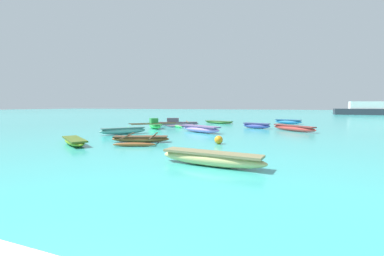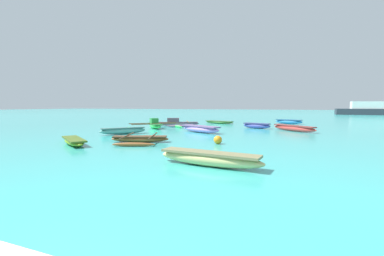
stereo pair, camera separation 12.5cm
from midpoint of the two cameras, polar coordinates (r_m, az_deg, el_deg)
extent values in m
ellipsoid|color=#A57590|center=(25.20, -3.26, 0.96)|extent=(3.91, 2.28, 0.36)
cube|color=#674D5C|center=(25.19, -3.26, 1.27)|extent=(3.60, 2.11, 0.08)
cube|color=#674D5C|center=(25.16, -4.43, 1.80)|extent=(1.23, 0.91, 0.39)
cylinder|color=brown|center=(25.23, -1.17, 1.42)|extent=(1.58, 3.12, 0.07)
cylinder|color=brown|center=(25.17, -5.36, 1.39)|extent=(1.58, 3.12, 0.07)
ellipsoid|color=#A57590|center=(26.92, -3.39, 1.05)|extent=(2.12, 1.18, 0.20)
ellipsoid|color=#A57590|center=(23.49, -3.11, 0.47)|extent=(2.12, 1.18, 0.20)
ellipsoid|color=#CF3E38|center=(21.16, 21.48, -0.05)|extent=(3.31, 3.09, 0.45)
cube|color=maroon|center=(21.15, 21.49, 0.45)|extent=(3.06, 2.85, 0.08)
ellipsoid|color=#CFC277|center=(8.49, 3.86, -6.87)|extent=(3.71, 1.10, 0.47)
cube|color=olive|center=(8.45, 3.87, -5.58)|extent=(3.42, 1.04, 0.08)
ellipsoid|color=#368CD1|center=(29.20, 20.48, 1.32)|extent=(2.88, 1.53, 0.47)
cube|color=#2A5A80|center=(29.19, 20.49, 1.71)|extent=(2.65, 1.43, 0.08)
ellipsoid|color=olive|center=(14.29, -24.91, -2.74)|extent=(2.93, 2.33, 0.32)
cube|color=#48611E|center=(14.27, -24.93, -2.25)|extent=(2.71, 2.17, 0.08)
ellipsoid|color=#4E963C|center=(28.12, 5.86, 1.29)|extent=(3.46, 1.66, 0.28)
cube|color=#375F2E|center=(28.11, 5.86, 1.50)|extent=(3.19, 1.56, 0.08)
ellipsoid|color=brown|center=(14.13, -11.59, -2.43)|extent=(3.12, 1.67, 0.33)
cube|color=brown|center=(14.11, -11.60, -1.92)|extent=(2.88, 1.56, 0.08)
cylinder|color=brown|center=(13.98, -8.80, -1.70)|extent=(1.10, 2.79, 0.07)
cylinder|color=brown|center=(14.26, -14.35, -1.66)|extent=(1.10, 2.79, 0.07)
ellipsoid|color=brown|center=(15.57, -10.48, -1.97)|extent=(2.04, 0.93, 0.20)
ellipsoid|color=brown|center=(12.71, -12.94, -3.60)|extent=(2.04, 0.93, 0.20)
ellipsoid|color=#66AEA4|center=(18.27, -15.23, -0.63)|extent=(2.38, 2.79, 0.45)
cube|color=#456C67|center=(18.25, -15.24, -0.04)|extent=(2.21, 2.58, 0.08)
ellipsoid|color=#BE8EE6|center=(18.77, 1.71, -0.24)|extent=(3.61, 2.39, 0.50)
cube|color=slate|center=(18.75, 1.71, 0.40)|extent=(3.33, 2.23, 0.08)
ellipsoid|color=#38E45C|center=(22.14, -8.41, 0.42)|extent=(2.20, 2.19, 0.42)
cube|color=#2B8A3F|center=(22.13, -8.42, 0.85)|extent=(2.05, 2.03, 0.08)
cube|color=#2B8A3F|center=(22.40, -8.64, 1.59)|extent=(0.91, 0.91, 0.46)
cylinder|color=brown|center=(21.62, -8.02, 0.91)|extent=(3.02, 3.07, 0.07)
cylinder|color=brown|center=(22.64, -8.80, 1.09)|extent=(3.02, 3.07, 0.07)
ellipsoid|color=#38E45C|center=(22.83, -3.30, 0.33)|extent=(1.41, 1.39, 0.20)
ellipsoid|color=#38E45C|center=(21.66, -13.80, -0.06)|extent=(1.41, 1.39, 0.20)
ellipsoid|color=#5254B5|center=(22.70, 13.96, 0.49)|extent=(2.51, 1.30, 0.46)
cube|color=navy|center=(22.69, 13.98, 0.97)|extent=(2.32, 1.22, 0.08)
sphere|color=orange|center=(13.26, 5.67, -2.63)|extent=(0.43, 0.43, 0.43)
cube|color=#2D333D|center=(64.39, 34.51, 2.99)|extent=(12.60, 2.77, 1.26)
cube|color=white|center=(64.37, 34.57, 4.22)|extent=(6.93, 2.36, 1.51)
camera|label=1|loc=(0.06, -90.18, -0.02)|focal=24.00mm
camera|label=2|loc=(0.06, 89.82, 0.02)|focal=24.00mm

